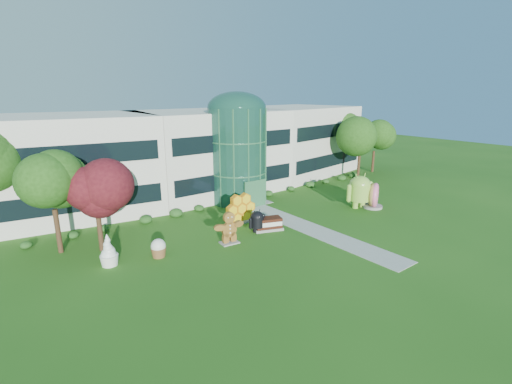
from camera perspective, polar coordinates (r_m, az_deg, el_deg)
ground at (r=31.66m, az=9.84°, el=-6.19°), size 140.00×140.00×0.00m
building at (r=44.15m, az=-7.35°, el=6.30°), size 46.00×15.00×9.30m
atrium at (r=39.11m, az=-2.87°, el=5.61°), size 6.00×6.00×9.80m
walkway at (r=32.93m, az=7.28°, el=-5.19°), size 2.40×20.00×0.04m
tree_red at (r=29.20m, az=-23.17°, el=-2.86°), size 4.00×4.00×6.00m
trees_backdrop at (r=40.05m, az=-3.68°, el=4.81°), size 52.00×8.00×8.40m
android_green at (r=38.68m, az=15.68°, el=0.44°), size 3.73×2.79×3.87m
android_black at (r=31.10m, az=0.16°, el=-4.29°), size 1.98×1.45×2.10m
donut at (r=39.17m, az=17.58°, el=-0.49°), size 2.75×2.31×2.59m
gingerbread at (r=28.76m, az=-4.16°, el=-5.48°), size 2.90×1.34×2.59m
ice_cream_sandwich at (r=31.65m, az=1.87°, el=-4.91°), size 2.73×2.00×1.09m
honeycomb at (r=33.23m, az=-2.36°, el=-2.71°), size 3.10×1.18×2.42m
froyo at (r=27.17m, az=-21.77°, el=-8.28°), size 1.57×1.57×2.23m
cupcake at (r=27.56m, az=-14.78°, el=-8.31°), size 1.50×1.50×1.36m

